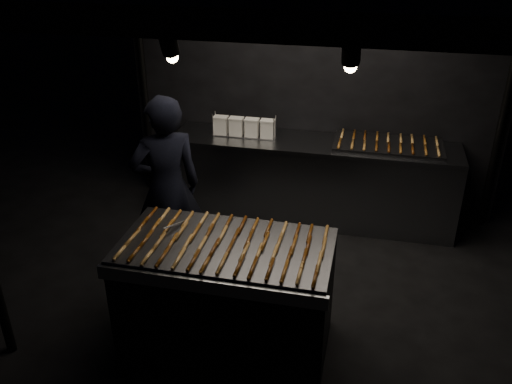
# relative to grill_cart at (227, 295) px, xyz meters

# --- Properties ---
(ground) EXTENTS (80.00, 80.00, 0.00)m
(ground) POSITION_rel_grill_cart_xyz_m (0.29, 0.96, -0.45)
(ground) COLOR black
(stall_structure) EXTENTS (4.30, 3.30, 2.62)m
(stall_structure) POSITION_rel_grill_cart_xyz_m (0.29, 1.33, 1.75)
(stall_structure) COLOR black
(stall_structure) RESTS_ON ground
(grill_cart) EXTENTS (1.57, 0.84, 0.90)m
(grill_cart) POSITION_rel_grill_cart_xyz_m (0.00, 0.00, 0.00)
(grill_cart) COLOR black
(grill_cart) RESTS_ON ground
(sausages_main) EXTENTS (1.40, 0.79, 0.03)m
(sausages_main) POSITION_rel_grill_cart_xyz_m (0.00, 0.00, 0.46)
(sausages_main) COLOR #AF7938
(sausages_main) RESTS_ON grill_cart
(tongs) EXTENTS (0.18, 0.41, 0.02)m
(tongs) POSITION_rel_grill_cart_xyz_m (-0.40, 0.20, 0.46)
(tongs) COLOR gray
(tongs) RESTS_ON grill_cart
(back_counter) EXTENTS (3.00, 0.62, 0.90)m
(back_counter) POSITION_rel_grill_cart_xyz_m (0.37, 2.11, -0.00)
(back_counter) COLOR gray
(back_counter) RESTS_ON ground
(tray_rack) EXTENTS (0.70, 0.14, 0.24)m
(tray_rack) POSITION_rel_grill_cart_xyz_m (-0.38, 2.11, 0.55)
(tray_rack) COLOR #99999E
(tray_rack) RESTS_ON back_counter
(second_grill) EXTENTS (1.09, 0.55, 0.05)m
(second_grill) POSITION_rel_grill_cart_xyz_m (1.12, 2.11, 0.47)
(second_grill) COLOR #3D3D3F
(second_grill) RESTS_ON back_counter
(sausages_back) EXTENTS (0.96, 0.54, 0.03)m
(sausages_back) POSITION_rel_grill_cart_xyz_m (1.12, 2.11, 0.51)
(sausages_back) COLOR #93571C
(sausages_back) RESTS_ON second_grill
(vendor) EXTENTS (0.74, 0.69, 1.70)m
(vendor) POSITION_rel_grill_cart_xyz_m (-0.77, 0.83, 0.40)
(vendor) COLOR black
(vendor) RESTS_ON ground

